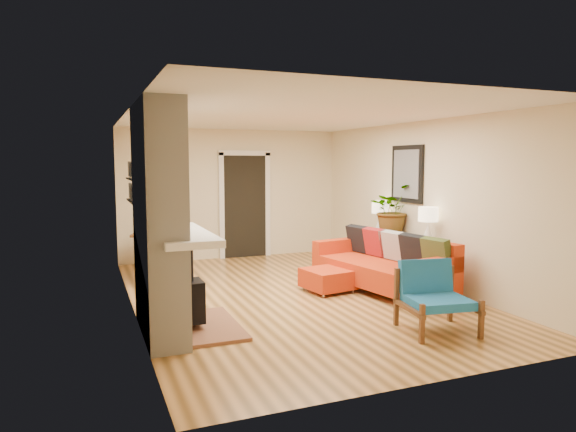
% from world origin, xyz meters
% --- Properties ---
extents(room_shell, '(6.50, 6.50, 6.50)m').
position_xyz_m(room_shell, '(0.60, 2.63, 1.24)').
color(room_shell, tan).
rests_on(room_shell, ground).
extents(fireplace, '(1.09, 1.68, 2.60)m').
position_xyz_m(fireplace, '(-2.00, -1.00, 1.24)').
color(fireplace, white).
rests_on(fireplace, ground).
extents(sofa, '(1.37, 2.42, 0.90)m').
position_xyz_m(sofa, '(1.45, -0.20, 0.39)').
color(sofa, silver).
rests_on(sofa, ground).
extents(ottoman, '(0.77, 0.77, 0.34)m').
position_xyz_m(ottoman, '(0.58, 0.02, 0.19)').
color(ottoman, silver).
rests_on(ottoman, ground).
extents(blue_chair, '(0.87, 0.85, 0.80)m').
position_xyz_m(blue_chair, '(0.93, -2.02, 0.43)').
color(blue_chair, brown).
rests_on(blue_chair, ground).
extents(dining_table, '(1.10, 1.78, 0.94)m').
position_xyz_m(dining_table, '(-1.58, 2.11, 0.62)').
color(dining_table, brown).
rests_on(dining_table, ground).
extents(console_table, '(0.34, 1.85, 0.72)m').
position_xyz_m(console_table, '(2.07, 0.30, 0.58)').
color(console_table, black).
rests_on(console_table, ground).
extents(lamp_near, '(0.30, 0.30, 0.54)m').
position_xyz_m(lamp_near, '(2.07, -0.39, 1.06)').
color(lamp_near, white).
rests_on(lamp_near, console_table).
extents(lamp_far, '(0.30, 0.30, 0.54)m').
position_xyz_m(lamp_far, '(2.07, 0.97, 1.06)').
color(lamp_far, white).
rests_on(lamp_far, console_table).
extents(houseplant, '(0.94, 0.88, 0.85)m').
position_xyz_m(houseplant, '(2.06, 0.58, 1.15)').
color(houseplant, '#1E5919').
rests_on(houseplant, console_table).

